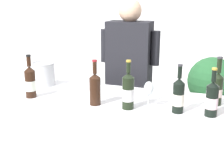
% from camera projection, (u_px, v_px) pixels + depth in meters
% --- Properties ---
extents(wall_back, '(8.00, 0.10, 2.80)m').
position_uv_depth(wall_back, '(166.00, 16.00, 4.41)').
color(wall_back, white).
rests_on(wall_back, ground_plane).
extents(counter, '(2.34, 0.65, 0.95)m').
position_uv_depth(counter, '(110.00, 157.00, 2.27)').
color(counter, white).
rests_on(counter, ground_plane).
extents(wine_bottle_0, '(0.08, 0.08, 0.33)m').
position_uv_depth(wine_bottle_0, '(128.00, 91.00, 1.92)').
color(wine_bottle_0, black).
rests_on(wine_bottle_0, counter).
extents(wine_bottle_2, '(0.07, 0.07, 0.33)m').
position_uv_depth(wine_bottle_2, '(217.00, 88.00, 1.99)').
color(wine_bottle_2, black).
rests_on(wine_bottle_2, counter).
extents(wine_bottle_3, '(0.08, 0.08, 0.31)m').
position_uv_depth(wine_bottle_3, '(95.00, 88.00, 1.99)').
color(wine_bottle_3, black).
rests_on(wine_bottle_3, counter).
extents(wine_bottle_4, '(0.08, 0.08, 0.30)m').
position_uv_depth(wine_bottle_4, '(212.00, 99.00, 1.80)').
color(wine_bottle_4, black).
rests_on(wine_bottle_4, counter).
extents(wine_bottle_5, '(0.08, 0.08, 0.32)m').
position_uv_depth(wine_bottle_5, '(30.00, 82.00, 2.14)').
color(wine_bottle_5, black).
rests_on(wine_bottle_5, counter).
extents(wine_bottle_6, '(0.07, 0.07, 0.31)m').
position_uv_depth(wine_bottle_6, '(178.00, 96.00, 1.85)').
color(wine_bottle_6, black).
rests_on(wine_bottle_6, counter).
extents(wine_glass, '(0.07, 0.07, 0.18)m').
position_uv_depth(wine_glass, '(149.00, 90.00, 1.94)').
color(wine_glass, silver).
rests_on(wine_glass, counter).
extents(ice_bucket, '(0.19, 0.19, 0.19)m').
position_uv_depth(ice_bucket, '(44.00, 73.00, 2.45)').
color(ice_bucket, silver).
rests_on(ice_bucket, counter).
extents(person_server, '(0.55, 0.24, 1.65)m').
position_uv_depth(person_server, '(129.00, 91.00, 2.77)').
color(person_server, black).
rests_on(person_server, ground_plane).
extents(potted_shrub, '(0.56, 0.57, 1.13)m').
position_uv_depth(potted_shrub, '(219.00, 104.00, 2.84)').
color(potted_shrub, brown).
rests_on(potted_shrub, ground_plane).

